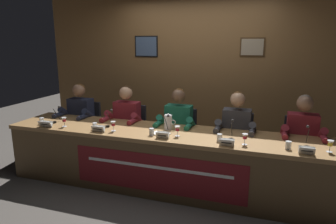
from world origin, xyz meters
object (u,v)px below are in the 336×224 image
conference_table (165,151)px  nameplate_left (98,129)px  microphone_left (109,121)px  water_cup_right (219,138)px  water_cup_far_left (42,121)px  juice_glass_left (113,124)px  chair_center (181,141)px  document_stack_center (160,134)px  juice_glass_far_left (64,120)px  juice_glass_right (245,137)px  microphone_far_right (307,140)px  water_cup_left (95,126)px  panelist_right (236,131)px  microphone_far_left (56,117)px  nameplate_right (227,142)px  panelist_far_left (78,117)px  chair_far_right (299,153)px  chair_far_left (87,131)px  chair_right (236,147)px  panelist_center (177,126)px  nameplate_far_left (45,124)px  microphone_right (231,133)px  panelist_far_right (302,137)px  nameplate_far_right (307,151)px  water_cup_center (152,132)px  juice_glass_far_right (330,144)px  microphone_center (166,127)px  nameplate_center (162,135)px  water_cup_far_right (288,146)px

conference_table → nameplate_left: bearing=-168.3°
microphone_left → water_cup_right: microphone_left is taller
water_cup_far_left → juice_glass_left: (1.09, 0.01, 0.05)m
chair_center → document_stack_center: chair_center is taller
microphone_left → water_cup_far_left: bearing=-168.8°
juice_glass_far_left → microphone_left: bearing=20.0°
juice_glass_right → microphone_far_right: bearing=12.6°
water_cup_left → panelist_right: size_ratio=0.07×
juice_glass_right → microphone_far_left: bearing=177.0°
microphone_left → nameplate_right: size_ratio=1.37×
panelist_right → juice_glass_far_left: bearing=-164.2°
panelist_far_left → nameplate_left: panelist_far_left is taller
nameplate_left → chair_far_right: 2.58m
chair_far_left → chair_right: 2.38m
nameplate_left → panelist_center: panelist_center is taller
water_cup_far_left → document_stack_center: 1.70m
nameplate_far_left → water_cup_far_left: (-0.15, 0.11, -0.00)m
water_cup_right → panelist_right: bearing=77.9°
nameplate_left → microphone_far_right: 2.42m
microphone_right → microphone_far_right: size_ratio=1.00×
panelist_far_right → document_stack_center: size_ratio=5.11×
nameplate_left → nameplate_far_right: same height
nameplate_far_left → water_cup_left: (0.67, 0.11, -0.00)m
water_cup_far_left → juice_glass_left: bearing=0.3°
microphone_left → juice_glass_right: 1.78m
conference_table → microphone_left: (-0.82, 0.10, 0.30)m
water_cup_far_left → water_cup_left: same height
microphone_far_right → panelist_center: bearing=164.0°
chair_far_right → microphone_left: bearing=-165.8°
nameplate_left → document_stack_center: nameplate_left is taller
chair_far_left → juice_glass_left: size_ratio=7.22×
chair_center → panelist_far_right: 1.62m
water_cup_center → water_cup_left: bearing=179.6°
water_cup_left → water_cup_center: size_ratio=1.00×
nameplate_right → nameplate_far_right: 0.79m
nameplate_right → juice_glass_far_right: juice_glass_far_right is taller
nameplate_far_left → nameplate_right: (2.36, 0.00, 0.00)m
nameplate_right → nameplate_far_left: bearing=-179.9°
chair_far_left → microphone_far_left: microphone_far_left is taller
conference_table → panelist_center: size_ratio=3.49×
panelist_right → chair_far_right: (0.79, 0.20, -0.28)m
microphone_far_left → microphone_center: 1.62m
panelist_center → microphone_center: size_ratio=5.65×
nameplate_center → document_stack_center: 0.16m
conference_table → microphone_far_right: 1.62m
conference_table → juice_glass_far_left: 1.41m
microphone_left → nameplate_center: 0.89m
conference_table → document_stack_center: bearing=-155.0°
nameplate_center → water_cup_far_right: bearing=3.3°
microphone_right → water_cup_far_right: (0.61, -0.14, -0.04)m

